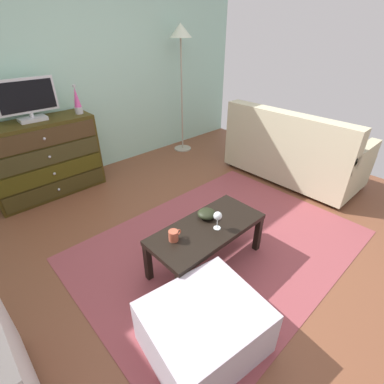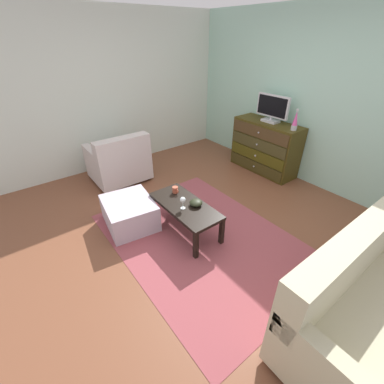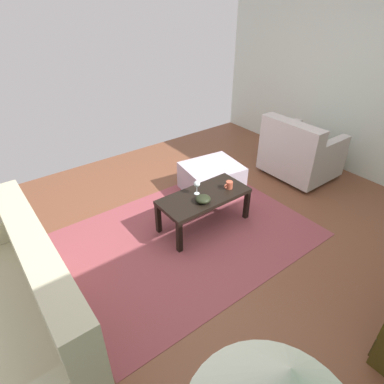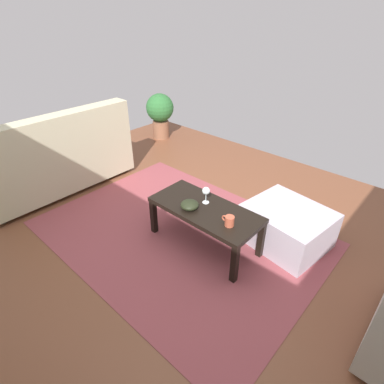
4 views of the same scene
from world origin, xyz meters
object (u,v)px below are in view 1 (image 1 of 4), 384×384
at_px(mug, 174,235).
at_px(bowl_decorative, 207,214).
at_px(lava_lamp, 77,101).
at_px(standing_lamp, 181,44).
at_px(couch_large, 292,153).
at_px(ottoman, 204,328).
at_px(dresser, 45,159).
at_px(wine_glass, 218,216).
at_px(coffee_table, 207,232).
at_px(tv, 27,99).

relative_size(mug, bowl_decorative, 0.72).
relative_size(lava_lamp, standing_lamp, 0.18).
xyz_separation_m(couch_large, ottoman, (-2.53, -0.88, -0.18)).
distance_m(dresser, mug, 2.13).
distance_m(dresser, couch_large, 3.11).
height_order(dresser, wine_glass, dresser).
bearing_deg(bowl_decorative, mug, -175.01).
bearing_deg(coffee_table, mug, 168.13).
height_order(ottoman, standing_lamp, standing_lamp).
xyz_separation_m(wine_glass, mug, (-0.35, 0.13, -0.07)).
bearing_deg(bowl_decorative, wine_glass, -105.57).
distance_m(mug, couch_large, 2.31).
relative_size(couch_large, standing_lamp, 0.92).
bearing_deg(bowl_decorative, dresser, 106.79).
xyz_separation_m(lava_lamp, bowl_decorative, (0.12, -2.04, -0.62)).
xyz_separation_m(wine_glass, ottoman, (-0.59, -0.45, -0.33)).
bearing_deg(dresser, mug, -83.73).
xyz_separation_m(coffee_table, wine_glass, (0.05, -0.07, 0.17)).
relative_size(lava_lamp, couch_large, 0.19).
bearing_deg(wine_glass, mug, 159.75).
relative_size(wine_glass, ottoman, 0.22).
xyz_separation_m(lava_lamp, wine_glass, (0.07, -2.20, -0.54)).
bearing_deg(wine_glass, coffee_table, 126.63).
bearing_deg(coffee_table, dresser, 103.76).
bearing_deg(wine_glass, tv, 104.22).
distance_m(tv, bowl_decorative, 2.30).
distance_m(coffee_table, couch_large, 2.02).
relative_size(dresser, wine_glass, 7.74).
xyz_separation_m(dresser, standing_lamp, (2.13, -0.05, 1.13)).
height_order(coffee_table, wine_glass, wine_glass).
xyz_separation_m(dresser, tv, (0.01, 0.02, 0.68)).
bearing_deg(wine_glass, dresser, 104.54).
distance_m(couch_large, ottoman, 2.69).
bearing_deg(ottoman, tv, 89.64).
relative_size(coffee_table, ottoman, 1.43).
xyz_separation_m(bowl_decorative, standing_lamp, (1.51, 2.03, 1.15)).
height_order(coffee_table, couch_large, couch_large).
distance_m(tv, wine_glass, 2.42).
distance_m(lava_lamp, ottoman, 2.83).
height_order(dresser, tv, tv).
distance_m(mug, ottoman, 0.68).
relative_size(bowl_decorative, standing_lamp, 0.09).
distance_m(wine_glass, couch_large, 1.99).
height_order(wine_glass, couch_large, couch_large).
xyz_separation_m(ottoman, standing_lamp, (2.14, 2.64, 1.40)).
bearing_deg(couch_large, standing_lamp, 102.41).
bearing_deg(mug, coffee_table, -11.87).
bearing_deg(lava_lamp, coffee_table, -89.31).
distance_m(dresser, tv, 0.68).
height_order(wine_glass, ottoman, wine_glass).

